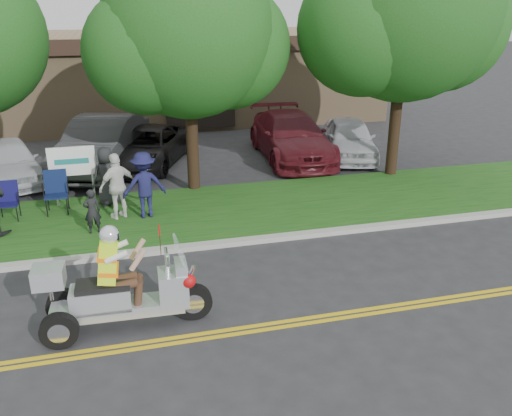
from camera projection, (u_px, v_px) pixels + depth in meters
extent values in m
plane|color=#28282B|center=(227.00, 317.00, 9.96)|extent=(120.00, 120.00, 0.00)
cube|color=gold|center=(234.00, 334.00, 9.43)|extent=(60.00, 0.10, 0.01)
cube|color=gold|center=(232.00, 329.00, 9.57)|extent=(60.00, 0.10, 0.01)
cube|color=#A8A89E|center=(200.00, 246.00, 12.69)|extent=(60.00, 0.25, 0.12)
cube|color=#154813|center=(187.00, 214.00, 14.63)|extent=(60.00, 4.00, 0.10)
cube|color=#9E7F5B|center=(187.00, 74.00, 26.86)|extent=(18.00, 8.00, 4.00)
cube|color=black|center=(198.00, 45.00, 22.60)|extent=(18.00, 0.30, 0.60)
cylinder|color=#332114|center=(191.00, 123.00, 15.82)|extent=(0.36, 0.36, 4.20)
sphere|color=#1A4F16|center=(187.00, 31.00, 14.90)|extent=(4.80, 4.80, 4.80)
sphere|color=#1A4F16|center=(228.00, 46.00, 15.62)|extent=(3.60, 3.60, 3.60)
sphere|color=#1A4F16|center=(145.00, 53.00, 14.63)|extent=(3.36, 3.36, 3.36)
cylinder|color=#332114|center=(397.00, 104.00, 17.08)|extent=(0.36, 0.36, 4.76)
sphere|color=#1A4F16|center=(406.00, 7.00, 16.05)|extent=(5.60, 5.60, 5.60)
sphere|color=#1A4F16|center=(440.00, 24.00, 16.83)|extent=(4.20, 4.20, 4.20)
sphere|color=#1A4F16|center=(364.00, 29.00, 15.75)|extent=(3.92, 3.92, 3.92)
cylinder|color=silver|center=(56.00, 190.00, 14.91)|extent=(0.06, 0.06, 1.10)
cylinder|color=silver|center=(94.00, 187.00, 15.14)|extent=(0.06, 0.06, 1.10)
cube|color=white|center=(72.00, 161.00, 14.74)|extent=(1.25, 0.06, 0.80)
cylinder|color=black|center=(193.00, 302.00, 9.80)|extent=(0.69, 0.19, 0.68)
cylinder|color=black|center=(59.00, 331.00, 8.98)|extent=(0.64, 0.20, 0.64)
cylinder|color=black|center=(65.00, 306.00, 9.73)|extent=(0.64, 0.20, 0.64)
cube|color=silver|center=(122.00, 308.00, 9.54)|extent=(2.18, 0.61, 0.20)
cube|color=silver|center=(101.00, 298.00, 9.38)|extent=(1.04, 0.57, 0.40)
cube|color=black|center=(103.00, 285.00, 9.31)|extent=(0.93, 0.51, 0.11)
cube|color=silver|center=(173.00, 287.00, 9.61)|extent=(0.53, 0.57, 0.63)
cube|color=silver|center=(181.00, 253.00, 9.41)|extent=(0.24, 0.53, 0.56)
cube|color=silver|center=(49.00, 276.00, 9.04)|extent=(0.53, 0.50, 0.34)
sphere|color=#B20C0F|center=(189.00, 280.00, 9.45)|extent=(0.25, 0.25, 0.25)
cube|color=#B4E117|center=(108.00, 261.00, 9.17)|extent=(0.41, 0.47, 0.74)
sphere|color=silver|center=(109.00, 235.00, 9.01)|extent=(0.33, 0.33, 0.33)
cylinder|color=black|center=(17.00, 214.00, 13.90)|extent=(0.03, 0.03, 0.41)
cylinder|color=black|center=(2.00, 210.00, 14.18)|extent=(0.03, 0.03, 0.41)
cylinder|color=black|center=(20.00, 208.00, 14.28)|extent=(0.03, 0.03, 0.41)
cube|color=#11104B|center=(8.00, 204.00, 13.96)|extent=(0.53, 0.48, 0.04)
cube|color=#11104B|center=(8.00, 191.00, 14.07)|extent=(0.52, 0.17, 0.56)
cylinder|color=black|center=(47.00, 208.00, 14.21)|extent=(0.03, 0.03, 0.47)
cylinder|color=black|center=(67.00, 206.00, 14.33)|extent=(0.03, 0.03, 0.47)
cylinder|color=black|center=(48.00, 202.00, 14.63)|extent=(0.03, 0.03, 0.47)
cylinder|color=black|center=(68.00, 201.00, 14.76)|extent=(0.03, 0.03, 0.47)
cube|color=#0E1A43|center=(56.00, 196.00, 14.39)|extent=(0.59, 0.54, 0.04)
cube|color=#0E1A43|center=(56.00, 181.00, 14.51)|extent=(0.59, 0.18, 0.64)
imported|color=white|center=(118.00, 186.00, 13.94)|extent=(1.10, 0.84, 1.74)
imported|color=#181944|center=(144.00, 185.00, 14.02)|extent=(1.20, 0.78, 1.74)
imported|color=black|center=(107.00, 176.00, 14.85)|extent=(0.94, 0.76, 1.65)
imported|color=black|center=(92.00, 211.00, 13.12)|extent=(0.45, 0.33, 1.12)
imported|color=silver|center=(9.00, 162.00, 17.07)|extent=(2.77, 4.34, 1.38)
imported|color=#343437|center=(102.00, 144.00, 18.29)|extent=(3.53, 5.74, 1.79)
imported|color=black|center=(147.00, 147.00, 18.88)|extent=(3.97, 5.27, 1.33)
imported|color=#57141C|center=(291.00, 136.00, 19.70)|extent=(2.54, 5.69, 1.62)
imported|color=silver|center=(349.00, 138.00, 19.83)|extent=(2.78, 4.51, 1.43)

